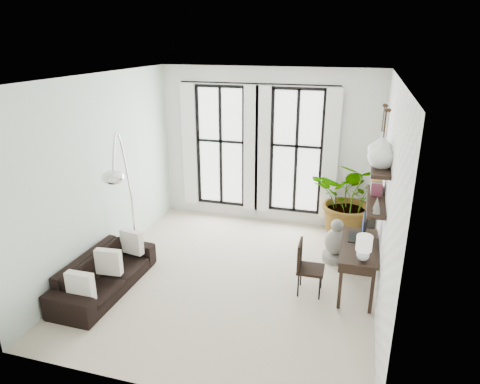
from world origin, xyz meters
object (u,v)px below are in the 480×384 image
at_px(buddha, 336,243).
at_px(sofa, 104,273).
at_px(desk_chair, 306,264).
at_px(arc_lamp, 121,166).
at_px(plant, 351,199).
at_px(desk, 359,249).

bearing_deg(buddha, sofa, -150.07).
bearing_deg(sofa, desk_chair, -74.17).
xyz_separation_m(arc_lamp, buddha, (3.27, 1.35, -1.53)).
relative_size(sofa, desk_chair, 2.30).
xyz_separation_m(plant, desk_chair, (-0.56, -2.16, -0.32)).
height_order(sofa, desk, desk).
bearing_deg(desk_chair, buddha, 70.71).
bearing_deg(desk, arc_lamp, -172.97).
xyz_separation_m(sofa, desk, (3.75, 1.04, 0.43)).
distance_m(arc_lamp, buddha, 3.85).
xyz_separation_m(plant, buddha, (-0.19, -1.02, -0.47)).
bearing_deg(plant, desk, -84.33).
xyz_separation_m(plant, desk, (0.19, -1.92, -0.08)).
distance_m(plant, buddha, 1.14).
bearing_deg(desk, desk_chair, -162.16).
bearing_deg(arc_lamp, sofa, -99.86).
bearing_deg(plant, arc_lamp, -145.53).
height_order(sofa, desk_chair, desk_chair).
height_order(arc_lamp, buddha, arc_lamp).
relative_size(sofa, desk, 1.50).
xyz_separation_m(desk, arc_lamp, (-3.64, -0.45, 1.14)).
distance_m(plant, desk_chair, 2.26).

